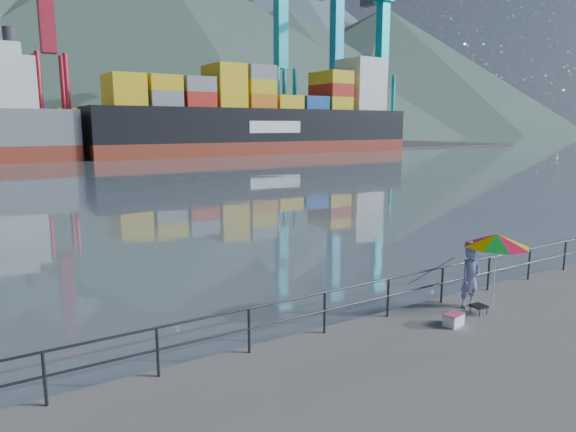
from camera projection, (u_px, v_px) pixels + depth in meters
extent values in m
cube|color=slate|center=(3.00, 146.00, 119.60)|extent=(500.00, 280.00, 0.00)
cube|color=#514F4C|center=(79.00, 152.00, 93.99)|extent=(200.00, 40.00, 0.40)
cylinder|color=#2D3033|center=(358.00, 285.00, 12.46)|extent=(22.00, 0.05, 0.05)
cylinder|color=#2D3033|center=(358.00, 303.00, 12.54)|extent=(22.00, 0.05, 0.05)
cube|color=#2D3033|center=(358.00, 305.00, 12.55)|extent=(22.00, 0.06, 1.00)
cone|color=#385147|center=(146.00, 38.00, 210.71)|extent=(332.80, 332.80, 80.00)
cone|color=#385147|center=(285.00, 71.00, 253.11)|extent=(257.92, 257.92, 62.00)
cone|color=#385147|center=(384.00, 71.00, 293.23)|extent=(291.20, 291.20, 70.00)
cube|color=gray|center=(79.00, 137.00, 92.70)|extent=(6.00, 2.40, 5.20)
cube|color=#194CA5|center=(116.00, 144.00, 96.33)|extent=(6.00, 2.40, 2.60)
cube|color=orange|center=(150.00, 130.00, 99.28)|extent=(6.00, 2.40, 7.80)
cube|color=#267F3F|center=(182.00, 136.00, 102.91)|extent=(6.00, 2.40, 5.20)
cube|color=orange|center=(212.00, 129.00, 106.09)|extent=(6.00, 2.40, 7.80)
cube|color=orange|center=(240.00, 142.00, 109.95)|extent=(6.00, 2.40, 2.60)
cube|color=gray|center=(266.00, 141.00, 113.35)|extent=(6.00, 2.40, 2.60)
cube|color=#267F3F|center=(291.00, 141.00, 116.76)|extent=(6.00, 2.40, 2.60)
cube|color=#267F3F|center=(314.00, 140.00, 120.16)|extent=(6.00, 2.40, 2.60)
cube|color=red|center=(75.00, 130.00, 94.98)|extent=(6.00, 2.40, 7.80)
cube|color=#194CA5|center=(112.00, 137.00, 98.61)|extent=(6.00, 2.40, 5.20)
cube|color=orange|center=(146.00, 143.00, 102.24)|extent=(6.00, 2.40, 2.60)
cube|color=gray|center=(177.00, 142.00, 105.64)|extent=(6.00, 2.40, 2.60)
cube|color=orange|center=(206.00, 129.00, 108.59)|extent=(6.00, 2.40, 7.80)
cube|color=gray|center=(234.00, 135.00, 112.22)|extent=(6.00, 2.40, 5.20)
cube|color=yellow|center=(260.00, 129.00, 115.40)|extent=(6.00, 2.40, 7.80)
cube|color=#267F3F|center=(284.00, 135.00, 119.03)|extent=(6.00, 2.40, 5.20)
cube|color=orange|center=(307.00, 140.00, 122.66)|extent=(6.00, 2.40, 2.60)
imported|color=navy|center=(470.00, 278.00, 13.67)|extent=(0.63, 0.44, 1.66)
cylinder|color=white|center=(494.00, 275.00, 13.50)|extent=(0.04, 0.04, 1.88)
cone|color=red|center=(497.00, 240.00, 13.34)|extent=(2.05, 2.05, 0.35)
cube|color=black|center=(479.00, 306.00, 13.30)|extent=(0.38, 0.38, 0.05)
cube|color=#2D3033|center=(479.00, 310.00, 13.32)|extent=(0.30, 0.30, 0.19)
cube|color=white|center=(453.00, 320.00, 12.53)|extent=(0.53, 0.40, 0.28)
cylinder|color=black|center=(429.00, 303.00, 14.15)|extent=(0.17, 1.71, 1.21)
cube|color=maroon|center=(261.00, 148.00, 92.08)|extent=(59.71, 9.95, 2.50)
cube|color=black|center=(261.00, 125.00, 91.37)|extent=(59.71, 9.95, 5.60)
cube|color=silver|center=(360.00, 85.00, 101.89)|extent=(7.00, 7.96, 10.00)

